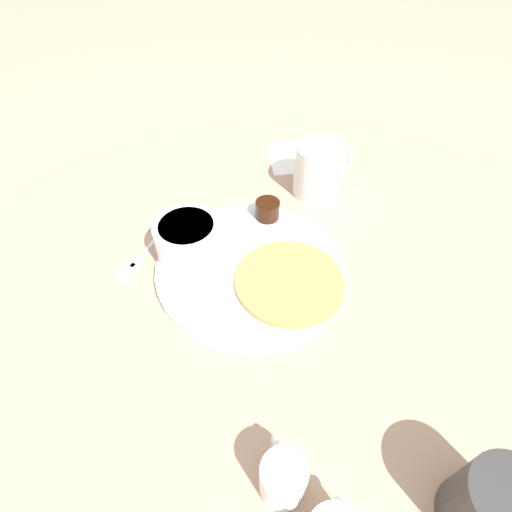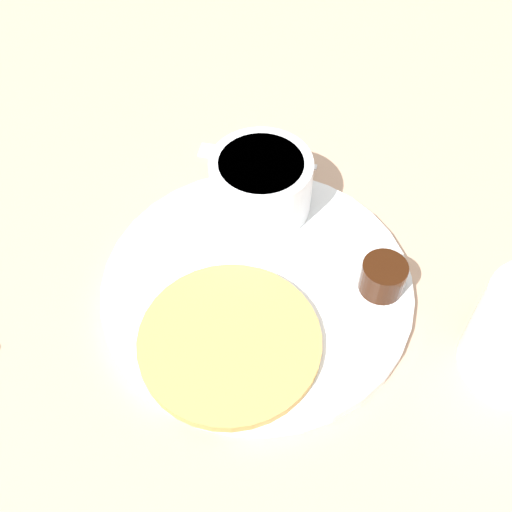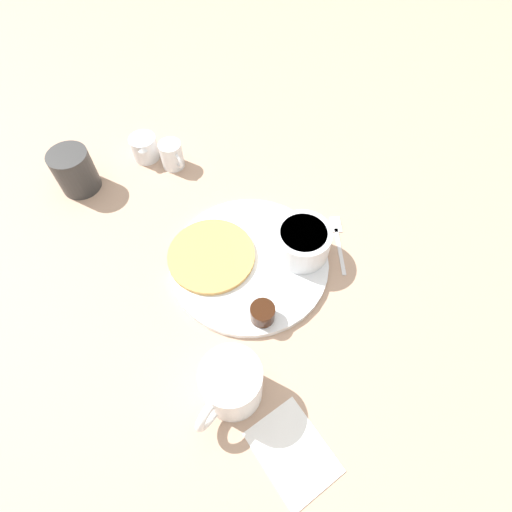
# 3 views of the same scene
# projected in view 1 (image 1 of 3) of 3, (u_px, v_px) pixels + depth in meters

# --- Properties ---
(ground_plane) EXTENTS (4.00, 4.00, 0.00)m
(ground_plane) POSITION_uv_depth(u_px,v_px,m) (252.00, 270.00, 0.61)
(ground_plane) COLOR tan
(plate) EXTENTS (0.28, 0.28, 0.01)m
(plate) POSITION_uv_depth(u_px,v_px,m) (252.00, 267.00, 0.60)
(plate) COLOR white
(plate) RESTS_ON ground_plane
(pancake_stack) EXTENTS (0.16, 0.16, 0.01)m
(pancake_stack) POSITION_uv_depth(u_px,v_px,m) (292.00, 281.00, 0.57)
(pancake_stack) COLOR tan
(pancake_stack) RESTS_ON plate
(bowl) EXTENTS (0.10, 0.10, 0.06)m
(bowl) POSITION_uv_depth(u_px,v_px,m) (190.00, 238.00, 0.59)
(bowl) COLOR white
(bowl) RESTS_ON plate
(syrup_cup) EXTENTS (0.04, 0.04, 0.03)m
(syrup_cup) POSITION_uv_depth(u_px,v_px,m) (270.00, 210.00, 0.66)
(syrup_cup) COLOR black
(syrup_cup) RESTS_ON plate
(butter_ramekin) EXTENTS (0.05, 0.05, 0.04)m
(butter_ramekin) POSITION_uv_depth(u_px,v_px,m) (189.00, 236.00, 0.62)
(butter_ramekin) COLOR white
(butter_ramekin) RESTS_ON plate
(coffee_mug) EXTENTS (0.09, 0.11, 0.09)m
(coffee_mug) POSITION_uv_depth(u_px,v_px,m) (322.00, 170.00, 0.71)
(coffee_mug) COLOR white
(coffee_mug) RESTS_ON ground_plane
(creamer_pitcher_near) EXTENTS (0.07, 0.05, 0.06)m
(creamer_pitcher_near) POSITION_uv_depth(u_px,v_px,m) (286.00, 478.00, 0.39)
(creamer_pitcher_near) COLOR white
(creamer_pitcher_near) RESTS_ON ground_plane
(fork) EXTENTS (0.13, 0.07, 0.00)m
(fork) POSITION_uv_depth(u_px,v_px,m) (141.00, 258.00, 0.62)
(fork) COLOR silver
(fork) RESTS_ON ground_plane
(napkin) EXTENTS (0.13, 0.10, 0.00)m
(napkin) POSITION_uv_depth(u_px,v_px,m) (293.00, 156.00, 0.81)
(napkin) COLOR white
(napkin) RESTS_ON ground_plane
(second_mug) EXTENTS (0.11, 0.08, 0.09)m
(second_mug) POSITION_uv_depth(u_px,v_px,m) (501.00, 512.00, 0.36)
(second_mug) COLOR #333333
(second_mug) RESTS_ON ground_plane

